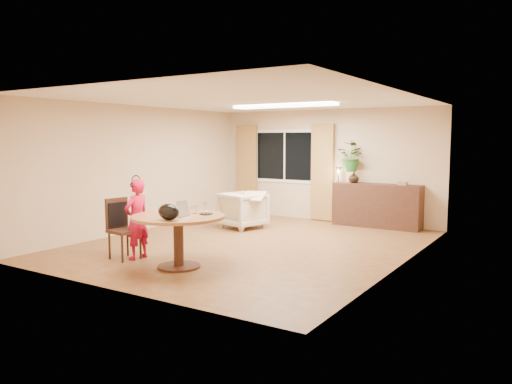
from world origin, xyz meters
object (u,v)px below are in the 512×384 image
at_px(dining_chair, 125,229).
at_px(armchair, 243,210).
at_px(dining_table, 178,227).
at_px(child, 137,219).
at_px(sideboard, 377,206).

height_order(dining_chair, armchair, dining_chair).
height_order(dining_table, armchair, dining_table).
distance_m(dining_chair, armchair, 3.37).
bearing_deg(child, sideboard, 156.06).
xyz_separation_m(dining_table, armchair, (-1.07, 3.32, -0.23)).
xyz_separation_m(dining_chair, child, (0.16, 0.12, 0.16)).
bearing_deg(dining_table, child, 175.84).
height_order(child, sideboard, child).
bearing_deg(dining_table, dining_chair, -177.16).
relative_size(dining_table, child, 1.08).
height_order(dining_chair, sideboard, dining_chair).
bearing_deg(sideboard, armchair, -145.77).
distance_m(dining_table, sideboard, 5.14).
bearing_deg(armchair, dining_chair, 104.25).
height_order(dining_table, sideboard, sideboard).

